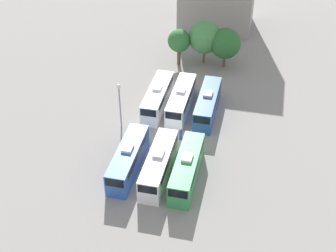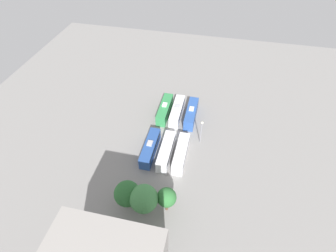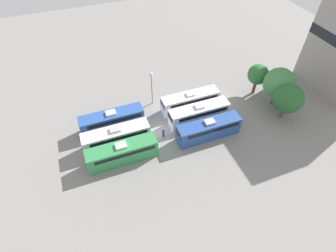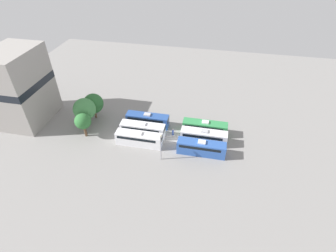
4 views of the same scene
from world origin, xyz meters
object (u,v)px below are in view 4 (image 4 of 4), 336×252
object	(u,v)px
bus_2	(205,127)
bus_1	(204,136)
bus_4	(143,129)
tree_0	(83,121)
light_pole	(161,143)
depot_building	(21,87)
tree_1	(85,109)
bus_5	(147,120)
tree_2	(93,104)
worker_person	(173,132)
bus_0	(201,148)
bus_3	(139,138)

from	to	relation	value
bus_2	bus_1	bearing A→B (deg)	-178.51
bus_4	tree_0	xyz separation A→B (m)	(-3.09, 13.17, 2.56)
bus_1	tree_0	xyz separation A→B (m)	(-3.32, 27.54, 2.56)
light_pole	depot_building	distance (m)	37.15
bus_4	tree_1	size ratio (longest dim) A/B	1.41
bus_1	bus_5	size ratio (longest dim) A/B	1.00
depot_building	tree_1	bearing A→B (deg)	-89.35
bus_1	bus_4	size ratio (longest dim) A/B	1.00
bus_4	tree_2	bearing A→B (deg)	72.47
light_pole	worker_person	bearing A→B (deg)	-6.46
worker_person	depot_building	size ratio (longest dim) A/B	0.10
bus_0	tree_0	size ratio (longest dim) A/B	1.69
bus_3	tree_1	size ratio (longest dim) A/B	1.41
bus_0	bus_2	world-z (taller)	same
bus_0	tree_2	world-z (taller)	tree_2
bus_5	tree_2	distance (m)	14.34
bus_1	bus_2	xyz separation A→B (m)	(3.41, 0.09, 0.00)
bus_1	bus_3	xyz separation A→B (m)	(-3.70, 14.29, 0.00)
light_pole	tree_1	bearing A→B (deg)	68.61
bus_0	bus_4	xyz separation A→B (m)	(3.63, 14.20, 0.00)
bus_4	light_pole	xyz separation A→B (m)	(-7.17, -6.05, 3.03)
bus_3	depot_building	xyz separation A→B (m)	(4.20, 30.06, 7.53)
bus_1	worker_person	distance (m)	7.49
tree_0	light_pole	bearing A→B (deg)	-101.99
bus_4	light_pole	bearing A→B (deg)	-139.85
tree_2	bus_4	bearing A→B (deg)	-107.53
bus_4	tree_2	distance (m)	14.88
bus_3	tree_1	distance (m)	15.62
tree_1	tree_2	world-z (taller)	tree_1
bus_1	tree_0	world-z (taller)	tree_0
bus_5	tree_1	world-z (taller)	tree_1
bus_5	bus_3	bearing A→B (deg)	179.72
bus_2	tree_1	bearing A→B (deg)	95.39
bus_2	bus_4	size ratio (longest dim) A/B	1.00
light_pole	tree_2	xyz separation A→B (m)	(11.58, 20.02, -0.48)
bus_0	depot_building	xyz separation A→B (m)	(4.38, 44.17, 7.53)
bus_0	bus_3	xyz separation A→B (m)	(0.17, 14.12, 0.00)
light_pole	tree_0	distance (m)	19.65
worker_person	light_pole	distance (m)	9.44
bus_3	depot_building	size ratio (longest dim) A/B	0.57
bus_1	tree_1	xyz separation A→B (m)	(0.68, 28.97, 3.03)
bus_5	worker_person	distance (m)	7.38
tree_0	bus_0	bearing A→B (deg)	-91.14
light_pole	tree_1	size ratio (longest dim) A/B	0.92
bus_1	tree_2	xyz separation A→B (m)	(4.18, 28.35, 2.55)
bus_3	tree_2	size ratio (longest dim) A/B	1.55
tree_1	worker_person	bearing A→B (deg)	-88.77
tree_0	bus_4	bearing A→B (deg)	-76.79
bus_2	worker_person	xyz separation A→B (m)	(-2.26, 7.27, -0.86)
tree_2	depot_building	world-z (taller)	depot_building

